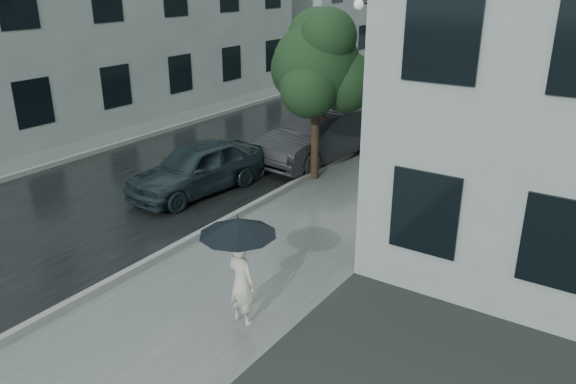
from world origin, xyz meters
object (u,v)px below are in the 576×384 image
Objects in this scene: lamp_post at (368,66)px; car_far at (319,136)px; pedestrian at (242,282)px; street_tree at (318,65)px; car_near at (197,168)px.

lamp_post is 2.81m from car_far.
pedestrian is 0.32× the size of street_tree.
car_far is at bearing 117.80° from street_tree.
pedestrian is 7.69m from street_tree.
lamp_post is 6.70m from car_near.
lamp_post reaches higher than car_near.
pedestrian is 6.23m from car_near.
street_tree is (-2.65, 6.80, 2.43)m from pedestrian.
car_near is (-4.70, 4.09, -0.08)m from pedestrian.
street_tree is at bearing -60.93° from pedestrian.
car_far is at bearing -59.76° from pedestrian.
car_near is (-1.90, -6.09, -2.04)m from lamp_post.
pedestrian is 0.38× the size of car_near.
lamp_post is 0.99× the size of car_far.
pedestrian is at bearing -61.50° from car_far.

